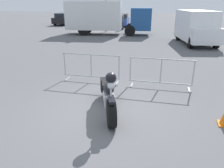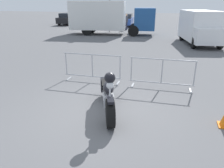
% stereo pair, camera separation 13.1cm
% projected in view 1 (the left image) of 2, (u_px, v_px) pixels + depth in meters
% --- Properties ---
extents(ground_plane, '(120.00, 120.00, 0.00)m').
position_uv_depth(ground_plane, '(105.00, 111.00, 6.13)').
color(ground_plane, '#5B5B5E').
extents(motorcycle, '(1.05, 2.30, 1.35)m').
position_uv_depth(motorcycle, '(108.00, 94.00, 5.98)').
color(motorcycle, black).
rests_on(motorcycle, ground).
extents(crowd_barrier_near, '(2.25, 0.50, 1.07)m').
position_uv_depth(crowd_barrier_near, '(91.00, 68.00, 8.22)').
color(crowd_barrier_near, '#9EA0A5').
rests_on(crowd_barrier_near, ground).
extents(crowd_barrier_far, '(2.25, 0.50, 1.07)m').
position_uv_depth(crowd_barrier_far, '(161.00, 73.00, 7.59)').
color(crowd_barrier_far, '#9EA0A5').
rests_on(crowd_barrier_far, ground).
extents(box_truck, '(7.95, 3.40, 2.98)m').
position_uv_depth(box_truck, '(104.00, 16.00, 20.12)').
color(box_truck, white).
rests_on(box_truck, ground).
extents(delivery_van, '(3.01, 5.31, 2.31)m').
position_uv_depth(delivery_van, '(196.00, 26.00, 15.74)').
color(delivery_van, white).
rests_on(delivery_van, ground).
extents(parked_car_black, '(2.32, 4.60, 1.50)m').
position_uv_depth(parked_car_black, '(64.00, 19.00, 29.45)').
color(parked_car_black, black).
rests_on(parked_car_black, ground).
extents(parked_car_maroon, '(2.32, 4.62, 1.51)m').
position_uv_depth(parked_car_maroon, '(82.00, 19.00, 28.73)').
color(parked_car_maroon, maroon).
rests_on(parked_car_maroon, ground).
extents(parked_car_green, '(2.23, 4.44, 1.45)m').
position_uv_depth(parked_car_green, '(101.00, 20.00, 28.07)').
color(parked_car_green, '#236B38').
rests_on(parked_car_green, ground).
extents(parked_car_blue, '(2.31, 4.59, 1.50)m').
position_uv_depth(parked_car_blue, '(121.00, 20.00, 27.78)').
color(parked_car_blue, '#284799').
rests_on(parked_car_blue, ground).
extents(pedestrian, '(0.48, 0.48, 1.69)m').
position_uv_depth(pedestrian, '(123.00, 21.00, 23.59)').
color(pedestrian, '#262838').
rests_on(pedestrian, ground).
extents(planter_island, '(3.24, 3.24, 1.03)m').
position_uv_depth(planter_island, '(195.00, 33.00, 19.50)').
color(planter_island, '#ADA89E').
rests_on(planter_island, ground).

